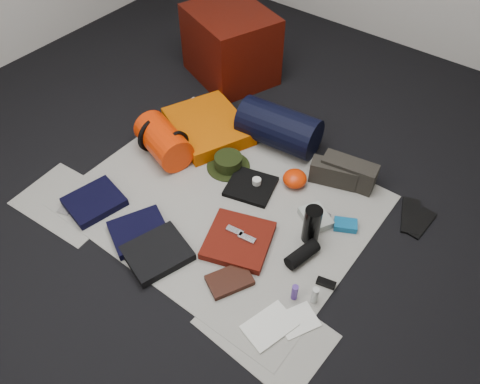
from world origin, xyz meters
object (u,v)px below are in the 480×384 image
Objects in this scene: navy_duffel at (279,127)px; compact_camera at (321,215)px; paperback_book at (230,280)px; sleeping_pad at (208,126)px; stuff_sack at (163,141)px; red_cabinet at (231,45)px; water_bottle at (312,225)px.

navy_duffel is 0.67m from compact_camera.
sleeping_pad is at bearing 162.37° from paperback_book.
stuff_sack is 0.74× the size of navy_duffel.
red_cabinet reaches higher than sleeping_pad.
red_cabinet reaches higher than paperback_book.
navy_duffel reaches higher than water_bottle.
red_cabinet is 1.52m from compact_camera.
compact_camera is at bearing -10.80° from sleeping_pad.
compact_camera is (0.97, -0.19, -0.03)m from sleeping_pad.
navy_duffel is 2.33× the size of paperback_book.
sleeping_pad is 1.43× the size of stuff_sack.
sleeping_pad is at bearing -162.33° from navy_duffel.
stuff_sack is 1.73× the size of paperback_book.
water_bottle is at bearing -19.11° from sleeping_pad.
sleeping_pad is 1.16m from paperback_book.
sleeping_pad reaches higher than paperback_book.
sleeping_pad is 5.42× the size of compact_camera.
paperback_book is (-0.15, -0.63, -0.00)m from compact_camera.
navy_duffel is (0.73, -0.44, -0.11)m from red_cabinet.
water_bottle is at bearing -75.12° from compact_camera.
navy_duffel is at bearing 138.68° from paperback_book.
red_cabinet is 2.79× the size of paperback_book.
sleeping_pad is at bearing 77.14° from stuff_sack.
compact_camera is (1.05, 0.15, -0.09)m from stuff_sack.
red_cabinet is 2.63× the size of water_bottle.
red_cabinet is at bearing 155.05° from paperback_book.
stuff_sack is (0.22, -0.96, -0.13)m from red_cabinet.
water_bottle is at bearing -0.71° from stuff_sack.
water_bottle is (1.07, -0.01, 0.00)m from stuff_sack.
water_bottle is 2.33× the size of compact_camera.
compact_camera is (0.54, -0.37, -0.11)m from navy_duffel.
paperback_book is at bearing -74.35° from navy_duffel.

